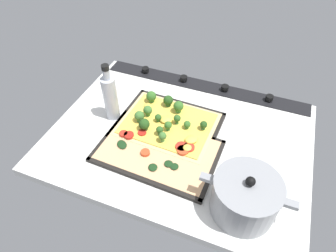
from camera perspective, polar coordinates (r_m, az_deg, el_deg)
ground_plane at (r=98.14cm, az=2.27°, el=-2.27°), size 83.34×62.83×3.00cm
stove_control_panel at (r=116.85cm, az=6.95°, el=7.86°), size 80.01×7.00×2.60cm
baking_tray_front at (r=99.19cm, az=-0.05°, el=-0.02°), size 34.37×27.65×1.30cm
broccoli_pizza at (r=98.45cm, az=-0.37°, el=0.87°), size 31.87×25.15×5.73cm
baking_tray_back at (r=91.66cm, az=-1.97°, el=-5.01°), size 37.67×25.44×1.30cm
veggie_pizza_back at (r=91.18cm, az=-1.94°, el=-4.68°), size 35.18×22.95×1.90cm
cooking_pot at (r=78.43cm, az=14.77°, el=-13.18°), size 24.13×17.27×13.73cm
oil_bottle at (r=99.37cm, az=-11.16°, el=5.51°), size 4.79×4.79×21.03cm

